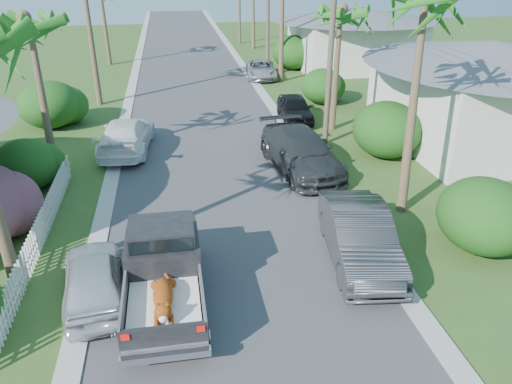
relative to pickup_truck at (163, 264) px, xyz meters
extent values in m
plane|color=#345520|center=(2.13, -2.20, -1.01)|extent=(120.00, 120.00, 0.00)
cube|color=#38383A|center=(2.13, 22.80, -1.00)|extent=(8.00, 100.00, 0.02)
cube|color=#A5A39E|center=(-2.17, 22.80, -0.98)|extent=(0.60, 100.00, 0.06)
cube|color=#A5A39E|center=(6.43, 22.80, -0.98)|extent=(0.60, 100.00, 0.06)
cylinder|color=black|center=(-0.85, -2.21, -0.63)|extent=(0.28, 0.76, 0.76)
cylinder|color=black|center=(0.85, -2.21, -0.63)|extent=(0.28, 0.76, 0.76)
cylinder|color=black|center=(-0.85, 1.04, -0.63)|extent=(0.28, 0.76, 0.76)
cylinder|color=black|center=(0.85, 1.04, -0.63)|extent=(0.28, 0.76, 0.76)
cube|color=slate|center=(0.00, -1.56, -0.39)|extent=(1.90, 2.40, 0.24)
cube|color=slate|center=(-0.92, -1.56, -0.01)|extent=(0.06, 2.40, 0.55)
cube|color=slate|center=(0.92, -1.56, -0.01)|extent=(0.06, 2.40, 0.55)
cube|color=black|center=(0.00, -2.73, -0.03)|extent=(1.92, 0.08, 0.52)
cube|color=silver|center=(0.00, -2.89, -0.46)|extent=(1.98, 0.18, 0.18)
cube|color=red|center=(-0.80, -2.78, 0.09)|extent=(0.18, 0.05, 0.14)
cube|color=red|center=(0.80, -2.78, 0.09)|extent=(0.18, 0.05, 0.14)
cube|color=black|center=(0.00, 0.29, 0.04)|extent=(1.94, 1.65, 1.10)
cube|color=black|center=(0.00, 0.29, 0.77)|extent=(1.70, 1.35, 0.55)
cube|color=black|center=(0.00, -0.38, 0.74)|extent=(1.60, 0.05, 0.45)
cube|color=black|center=(0.00, 1.54, -0.11)|extent=(1.94, 1.20, 0.80)
cube|color=white|center=(0.00, -1.56, -0.19)|extent=(1.70, 2.10, 0.16)
ellipsoid|color=#FE6215|center=(0.00, -1.46, 0.11)|extent=(0.48, 1.25, 0.43)
sphere|color=#FE6215|center=(0.00, -2.21, 0.19)|extent=(0.40, 0.40, 0.40)
ellipsoid|color=white|center=(0.00, -1.46, 0.01)|extent=(0.32, 0.86, 0.18)
imported|color=#2F3134|center=(5.73, 0.78, -0.19)|extent=(2.34, 5.14, 1.64)
imported|color=#2B2E30|center=(5.73, 7.81, -0.18)|extent=(3.01, 5.94, 1.65)
imported|color=black|center=(7.13, 14.63, -0.33)|extent=(1.82, 4.08, 1.36)
imported|color=#AFB1B6|center=(7.13, 25.14, -0.39)|extent=(2.55, 4.69, 1.25)
imported|color=silver|center=(-1.86, 0.15, -0.35)|extent=(2.06, 4.05, 1.32)
imported|color=white|center=(-1.70, 11.36, -0.25)|extent=(2.62, 5.44, 1.53)
cone|color=brown|center=(-4.67, 9.80, 2.09)|extent=(0.36, 0.61, 6.21)
cone|color=brown|center=(-3.87, 19.80, 2.99)|extent=(0.36, 0.36, 8.00)
cone|color=brown|center=(-4.37, 31.80, 2.24)|extent=(0.36, 0.75, 6.51)
cone|color=brown|center=(8.43, 3.80, 2.74)|extent=(0.36, 0.73, 7.51)
cone|color=brown|center=(8.73, 12.80, 1.99)|extent=(0.36, 0.54, 6.01)
cone|color=brown|center=(8.33, 23.80, 3.09)|extent=(0.36, 0.36, 8.20)
cone|color=brown|center=(8.63, 37.80, 2.39)|extent=(0.36, 0.63, 6.81)
ellipsoid|color=#124213|center=(-5.27, 7.80, -0.01)|extent=(2.40, 2.64, 2.00)
ellipsoid|color=#124213|center=(-5.87, 15.80, 0.19)|extent=(3.20, 3.52, 2.40)
ellipsoid|color=#124213|center=(9.73, 0.80, 0.14)|extent=(2.80, 3.08, 2.30)
ellipsoid|color=#124213|center=(9.93, 8.80, 0.24)|extent=(3.00, 3.30, 2.50)
ellipsoid|color=#124213|center=(9.63, 17.80, 0.04)|extent=(2.60, 2.86, 2.10)
ellipsoid|color=#124213|center=(10.13, 27.80, 0.29)|extent=(3.20, 3.52, 2.60)
cube|color=white|center=(-3.87, 3.30, -0.51)|extent=(0.10, 11.00, 1.00)
cube|color=silver|center=(15.13, 9.80, 0.89)|extent=(8.00, 9.00, 3.80)
cone|color=#595B60|center=(15.13, 9.80, 3.29)|extent=(6.48, 6.48, 1.00)
cube|color=silver|center=(15.13, 27.80, 0.79)|extent=(9.00, 8.00, 3.60)
cone|color=#595B60|center=(15.13, 27.80, 3.09)|extent=(6.48, 6.48, 1.00)
cylinder|color=brown|center=(7.73, 10.80, 3.49)|extent=(0.26, 0.26, 9.00)
cylinder|color=brown|center=(7.73, 25.80, 3.49)|extent=(0.26, 0.26, 9.00)
camera|label=1|loc=(0.57, -11.28, 7.44)|focal=35.00mm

